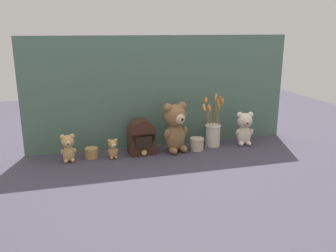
{
  "coord_description": "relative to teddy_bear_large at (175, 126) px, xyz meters",
  "views": [
    {
      "loc": [
        -0.56,
        -2.0,
        0.74
      ],
      "look_at": [
        0.0,
        0.02,
        0.16
      ],
      "focal_mm": 38.0,
      "sensor_mm": 36.0,
      "label": 1
    }
  ],
  "objects": [
    {
      "name": "teddy_bear_small",
      "position": [
        -0.64,
        -0.0,
        -0.08
      ],
      "size": [
        0.09,
        0.08,
        0.16
      ],
      "color": "tan",
      "rests_on": "ground"
    },
    {
      "name": "decorative_tin_tall",
      "position": [
        -0.51,
        0.02,
        -0.13
      ],
      "size": [
        0.08,
        0.08,
        0.06
      ],
      "color": "tan",
      "rests_on": "ground"
    },
    {
      "name": "decorative_tin_short",
      "position": [
        0.14,
        -0.01,
        -0.12
      ],
      "size": [
        0.09,
        0.09,
        0.08
      ],
      "color": "beige",
      "rests_on": "ground"
    },
    {
      "name": "backdrop_wall",
      "position": [
        -0.04,
        0.16,
        0.19
      ],
      "size": [
        1.7,
        0.02,
        0.7
      ],
      "color": "#4C6B5B",
      "rests_on": "ground"
    },
    {
      "name": "teddy_bear_medium",
      "position": [
        0.48,
        0.01,
        -0.05
      ],
      "size": [
        0.12,
        0.11,
        0.22
      ],
      "color": "beige",
      "rests_on": "ground"
    },
    {
      "name": "ground_plane",
      "position": [
        -0.04,
        -0.01,
        -0.16
      ],
      "size": [
        4.0,
        4.0,
        0.0
      ],
      "primitive_type": "plane",
      "color": "#3D3847"
    },
    {
      "name": "teddy_bear_tiny",
      "position": [
        -0.39,
        -0.02,
        -0.1
      ],
      "size": [
        0.07,
        0.06,
        0.12
      ],
      "color": "tan",
      "rests_on": "ground"
    },
    {
      "name": "flower_vase",
      "position": [
        0.27,
        0.04,
        -0.06
      ],
      "size": [
        0.17,
        0.14,
        0.35
      ],
      "color": "silver",
      "rests_on": "ground"
    },
    {
      "name": "teddy_bear_large",
      "position": [
        0.0,
        0.0,
        0.0
      ],
      "size": [
        0.17,
        0.16,
        0.31
      ],
      "color": "olive",
      "rests_on": "ground"
    },
    {
      "name": "vintage_radio",
      "position": [
        -0.21,
        0.02,
        -0.06
      ],
      "size": [
        0.16,
        0.12,
        0.21
      ],
      "color": "#381E14",
      "rests_on": "ground"
    }
  ]
}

